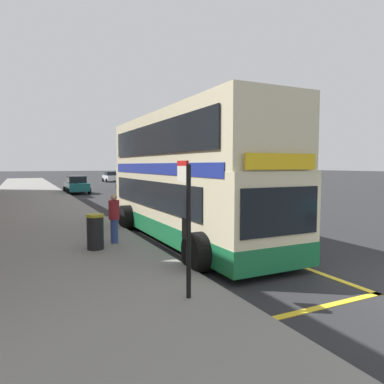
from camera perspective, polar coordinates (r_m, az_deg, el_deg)
name	(u,v)px	position (r m, az deg, el deg)	size (l,w,h in m)	color
ground_plane	(105,191)	(36.94, -13.90, 0.17)	(260.00, 260.00, 0.00)	#28282B
pavement_near	(30,193)	(36.14, -24.82, -0.09)	(6.00, 76.00, 0.14)	gray
double_decker_bus	(186,181)	(12.36, -1.05, 1.72)	(3.18, 10.15, 4.40)	beige
bus_bay_markings	(183,239)	(12.59, -1.43, -7.68)	(2.91, 13.28, 0.01)	yellow
bus_stop_sign	(187,217)	(6.61, -0.86, -4.01)	(0.09, 0.51, 2.58)	black
parked_car_teal_behind	(77,185)	(34.27, -18.21, 1.10)	(2.09, 4.20, 1.62)	#196066
parked_car_teal_distant	(129,182)	(38.59, -10.20, 1.60)	(2.09, 4.20, 1.62)	#196066
parked_car_white_far	(111,177)	(56.53, -13.05, 2.42)	(2.09, 4.20, 1.62)	silver
pedestrian_waiting_near_sign	(114,217)	(11.55, -12.52, -3.91)	(0.34, 0.34, 1.58)	#33478C
litter_bin	(95,232)	(10.88, -15.41, -6.21)	(0.51, 0.51, 1.05)	black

